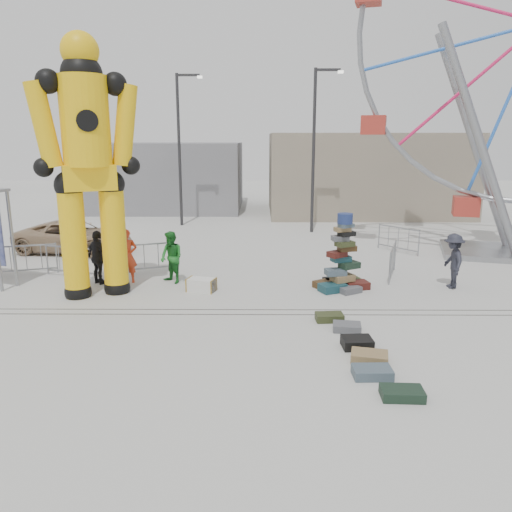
{
  "coord_description": "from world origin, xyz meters",
  "views": [
    {
      "loc": [
        0.34,
        -12.31,
        4.71
      ],
      "look_at": [
        0.22,
        2.54,
        1.2
      ],
      "focal_mm": 35.0,
      "sensor_mm": 36.0,
      "label": 1
    }
  ],
  "objects_px": {
    "barricade_dummy_a": "(26,260)",
    "barricade_wheel_back": "(398,239)",
    "barricade_dummy_b": "(71,261)",
    "pedestrian_red": "(127,256)",
    "lamp_post_right": "(316,143)",
    "pedestrian_grey": "(453,261)",
    "barricade_wheel_front": "(393,262)",
    "parked_suv": "(74,237)",
    "barricade_dummy_c": "(144,258)",
    "lamp_post_left": "(181,143)",
    "pedestrian_green": "(171,257)",
    "suitcase_tower": "(342,268)",
    "crash_test_dummy": "(88,159)",
    "pedestrian_black": "(98,257)",
    "steamer_trunk": "(201,285)"
  },
  "relations": [
    {
      "from": "barricade_wheel_front",
      "to": "pedestrian_black",
      "type": "xyz_separation_m",
      "value": [
        -9.9,
        -0.88,
        0.34
      ]
    },
    {
      "from": "lamp_post_left",
      "to": "pedestrian_green",
      "type": "xyz_separation_m",
      "value": [
        1.32,
        -11.3,
        -3.62
      ]
    },
    {
      "from": "suitcase_tower",
      "to": "barricade_dummy_a",
      "type": "distance_m",
      "value": 10.96
    },
    {
      "from": "lamp_post_right",
      "to": "barricade_wheel_back",
      "type": "height_order",
      "value": "lamp_post_right"
    },
    {
      "from": "lamp_post_right",
      "to": "pedestrian_green",
      "type": "height_order",
      "value": "lamp_post_right"
    },
    {
      "from": "pedestrian_green",
      "to": "barricade_wheel_back",
      "type": "bearing_deg",
      "value": 70.77
    },
    {
      "from": "pedestrian_green",
      "to": "pedestrian_grey",
      "type": "xyz_separation_m",
      "value": [
        9.11,
        -0.49,
        0.02
      ]
    },
    {
      "from": "crash_test_dummy",
      "to": "barricade_wheel_front",
      "type": "relative_size",
      "value": 3.92
    },
    {
      "from": "barricade_dummy_c",
      "to": "barricade_wheel_back",
      "type": "height_order",
      "value": "same"
    },
    {
      "from": "steamer_trunk",
      "to": "pedestrian_green",
      "type": "relative_size",
      "value": 0.5
    },
    {
      "from": "barricade_dummy_a",
      "to": "barricade_wheel_back",
      "type": "relative_size",
      "value": 1.0
    },
    {
      "from": "lamp_post_right",
      "to": "parked_suv",
      "type": "relative_size",
      "value": 1.67
    },
    {
      "from": "barricade_dummy_c",
      "to": "pedestrian_black",
      "type": "xyz_separation_m",
      "value": [
        -1.2,
        -1.33,
        0.34
      ]
    },
    {
      "from": "parked_suv",
      "to": "pedestrian_red",
      "type": "bearing_deg",
      "value": -134.59
    },
    {
      "from": "pedestrian_red",
      "to": "pedestrian_green",
      "type": "bearing_deg",
      "value": -11.82
    },
    {
      "from": "barricade_wheel_front",
      "to": "parked_suv",
      "type": "distance_m",
      "value": 13.02
    },
    {
      "from": "lamp_post_right",
      "to": "barricade_dummy_a",
      "type": "relative_size",
      "value": 4.0
    },
    {
      "from": "barricade_wheel_back",
      "to": "pedestrian_red",
      "type": "bearing_deg",
      "value": -104.75
    },
    {
      "from": "suitcase_tower",
      "to": "pedestrian_black",
      "type": "xyz_separation_m",
      "value": [
        -7.93,
        0.49,
        0.21
      ]
    },
    {
      "from": "pedestrian_green",
      "to": "parked_suv",
      "type": "height_order",
      "value": "pedestrian_green"
    },
    {
      "from": "barricade_dummy_a",
      "to": "pedestrian_red",
      "type": "relative_size",
      "value": 1.11
    },
    {
      "from": "barricade_wheel_back",
      "to": "parked_suv",
      "type": "relative_size",
      "value": 0.42
    },
    {
      "from": "crash_test_dummy",
      "to": "barricade_dummy_b",
      "type": "xyz_separation_m",
      "value": [
        -1.54,
        2.02,
        -3.58
      ]
    },
    {
      "from": "barricade_wheel_back",
      "to": "barricade_wheel_front",
      "type": "bearing_deg",
      "value": -56.82
    },
    {
      "from": "barricade_dummy_c",
      "to": "pedestrian_green",
      "type": "xyz_separation_m",
      "value": [
        1.19,
        -1.19,
        0.31
      ]
    },
    {
      "from": "barricade_dummy_c",
      "to": "barricade_wheel_front",
      "type": "height_order",
      "value": "same"
    },
    {
      "from": "steamer_trunk",
      "to": "pedestrian_black",
      "type": "bearing_deg",
      "value": -177.81
    },
    {
      "from": "barricade_dummy_c",
      "to": "pedestrian_grey",
      "type": "height_order",
      "value": "pedestrian_grey"
    },
    {
      "from": "pedestrian_red",
      "to": "lamp_post_right",
      "type": "bearing_deg",
      "value": 41.78
    },
    {
      "from": "lamp_post_left",
      "to": "pedestrian_grey",
      "type": "relative_size",
      "value": 4.52
    },
    {
      "from": "pedestrian_black",
      "to": "parked_suv",
      "type": "relative_size",
      "value": 0.37
    },
    {
      "from": "lamp_post_right",
      "to": "steamer_trunk",
      "type": "relative_size",
      "value": 9.19
    },
    {
      "from": "lamp_post_left",
      "to": "barricade_dummy_b",
      "type": "height_order",
      "value": "lamp_post_left"
    },
    {
      "from": "barricade_dummy_b",
      "to": "pedestrian_green",
      "type": "bearing_deg",
      "value": 5.36
    },
    {
      "from": "barricade_dummy_c",
      "to": "pedestrian_grey",
      "type": "xyz_separation_m",
      "value": [
        10.3,
        -1.68,
        0.33
      ]
    },
    {
      "from": "steamer_trunk",
      "to": "parked_suv",
      "type": "height_order",
      "value": "parked_suv"
    },
    {
      "from": "barricade_dummy_b",
      "to": "pedestrian_grey",
      "type": "xyz_separation_m",
      "value": [
        12.72,
        -1.19,
        0.33
      ]
    },
    {
      "from": "suitcase_tower",
      "to": "pedestrian_black",
      "type": "distance_m",
      "value": 7.95
    },
    {
      "from": "crash_test_dummy",
      "to": "barricade_wheel_back",
      "type": "relative_size",
      "value": 3.92
    },
    {
      "from": "steamer_trunk",
      "to": "pedestrian_black",
      "type": "xyz_separation_m",
      "value": [
        -3.47,
        0.81,
        0.69
      ]
    },
    {
      "from": "barricade_dummy_c",
      "to": "barricade_wheel_back",
      "type": "relative_size",
      "value": 1.0
    },
    {
      "from": "lamp_post_left",
      "to": "pedestrian_red",
      "type": "relative_size",
      "value": 4.44
    },
    {
      "from": "barricade_wheel_back",
      "to": "barricade_dummy_a",
      "type": "bearing_deg",
      "value": -114.25
    },
    {
      "from": "parked_suv",
      "to": "pedestrian_grey",
      "type": "bearing_deg",
      "value": -101.71
    },
    {
      "from": "barricade_dummy_b",
      "to": "pedestrian_red",
      "type": "height_order",
      "value": "pedestrian_red"
    },
    {
      "from": "barricade_dummy_c",
      "to": "parked_suv",
      "type": "height_order",
      "value": "parked_suv"
    },
    {
      "from": "suitcase_tower",
      "to": "pedestrian_red",
      "type": "relative_size",
      "value": 1.35
    },
    {
      "from": "suitcase_tower",
      "to": "pedestrian_green",
      "type": "bearing_deg",
      "value": 152.01
    },
    {
      "from": "barricade_dummy_c",
      "to": "parked_suv",
      "type": "relative_size",
      "value": 0.42
    },
    {
      "from": "lamp_post_left",
      "to": "crash_test_dummy",
      "type": "bearing_deg",
      "value": -93.43
    }
  ]
}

